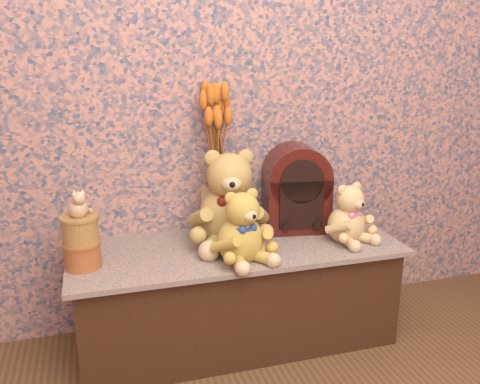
% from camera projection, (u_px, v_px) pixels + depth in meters
% --- Properties ---
extents(display_shelf, '(1.33, 0.52, 0.43)m').
position_uv_depth(display_shelf, '(237.00, 293.00, 2.11)').
color(display_shelf, '#334869').
rests_on(display_shelf, ground).
extents(teddy_large, '(0.39, 0.44, 0.42)m').
position_uv_depth(teddy_large, '(229.00, 193.00, 2.03)').
color(teddy_large, '#A78240').
rests_on(teddy_large, display_shelf).
extents(teddy_medium, '(0.30, 0.33, 0.30)m').
position_uv_depth(teddy_medium, '(240.00, 223.00, 1.87)').
color(teddy_medium, '#B59333').
rests_on(teddy_medium, display_shelf).
extents(teddy_small, '(0.28, 0.30, 0.26)m').
position_uv_depth(teddy_small, '(347.00, 210.00, 2.07)').
color(teddy_small, tan).
rests_on(teddy_small, display_shelf).
extents(cathedral_radio, '(0.30, 0.24, 0.38)m').
position_uv_depth(cathedral_radio, '(296.00, 187.00, 2.19)').
color(cathedral_radio, '#3E120B').
rests_on(cathedral_radio, display_shelf).
extents(ceramic_vase, '(0.16, 0.16, 0.21)m').
position_uv_depth(ceramic_vase, '(216.00, 211.00, 2.15)').
color(ceramic_vase, tan).
rests_on(ceramic_vase, display_shelf).
extents(dried_stalks, '(0.30, 0.30, 0.43)m').
position_uv_depth(dried_stalks, '(215.00, 136.00, 2.06)').
color(dried_stalks, orange).
rests_on(dried_stalks, ceramic_vase).
extents(biscuit_tin_lower, '(0.15, 0.15, 0.10)m').
position_uv_depth(biscuit_tin_lower, '(83.00, 255.00, 1.83)').
color(biscuit_tin_lower, '#C08838').
rests_on(biscuit_tin_lower, display_shelf).
extents(biscuit_tin_upper, '(0.17, 0.17, 0.10)m').
position_uv_depth(biscuit_tin_upper, '(80.00, 230.00, 1.80)').
color(biscuit_tin_upper, '#CEBA5A').
rests_on(biscuit_tin_upper, biscuit_tin_lower).
extents(cat_figurine, '(0.10, 0.11, 0.11)m').
position_uv_depth(cat_figurine, '(78.00, 202.00, 1.78)').
color(cat_figurine, silver).
rests_on(cat_figurine, biscuit_tin_upper).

